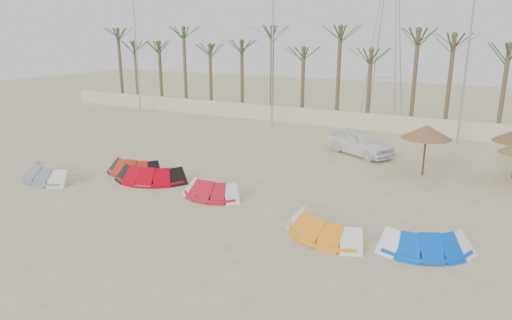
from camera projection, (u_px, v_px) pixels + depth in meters
The scene contains 15 objects.
ground at pixel (183, 229), 17.56m from camera, with size 120.00×120.00×0.00m, color beige.
boundary_wall at pixel (351, 120), 36.09m from camera, with size 60.00×0.30×1.30m, color beige.
palm_line at pixel (369, 44), 35.50m from camera, with size 52.00×4.00×7.70m.
lamp_a at pixel (137, 50), 42.06m from camera, with size 1.25×0.14×11.00m.
lamp_b at pixel (273, 53), 35.71m from camera, with size 1.25×0.14×11.00m.
lamp_c at pixel (468, 58), 29.37m from camera, with size 1.25×0.14×11.00m.
pylon at pixel (381, 117), 40.91m from camera, with size 3.00×3.00×14.00m, color #A5A8AD, non-canonical shape.
kite_grey at pixel (51, 170), 23.69m from camera, with size 4.01×2.47×0.90m.
kite_red_left at pixel (137, 166), 24.50m from camera, with size 3.32×2.01×0.90m.
kite_red_mid at pixel (154, 173), 23.27m from camera, with size 3.96×2.45×0.90m.
kite_red_right at pixel (214, 188), 20.99m from camera, with size 2.93×1.58×0.90m.
kite_orange at pixel (325, 225), 16.96m from camera, with size 3.82×2.62×0.90m.
kite_blue at pixel (428, 239), 15.77m from camera, with size 3.63×2.60×0.90m.
parasol_left at pixel (427, 132), 23.64m from camera, with size 2.60×2.60×2.70m.
car at pixel (360, 143), 28.14m from camera, with size 1.82×4.53×1.54m, color white.
Camera 1 is at (10.11, -12.96, 7.30)m, focal length 32.00 mm.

